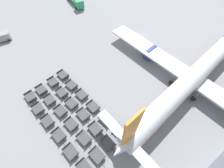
{
  "coord_description": "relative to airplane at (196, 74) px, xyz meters",
  "views": [
    {
      "loc": [
        23.73,
        -24.74,
        26.74
      ],
      "look_at": [
        9.91,
        -15.39,
        2.66
      ],
      "focal_mm": 24.0,
      "sensor_mm": 36.0,
      "label": 1
    }
  ],
  "objects": [
    {
      "name": "ground_plane",
      "position": [
        -17.62,
        -0.07,
        -2.95
      ],
      "size": [
        500.0,
        500.0,
        0.0
      ],
      "primitive_type": "plane",
      "color": "gray"
    },
    {
      "name": "airplane",
      "position": [
        0.0,
        0.0,
        0.0
      ],
      "size": [
        44.51,
        46.51,
        13.39
      ],
      "color": "silver",
      "rests_on": "ground_plane"
    },
    {
      "name": "service_van",
      "position": [
        -37.79,
        -31.24,
        -1.83
      ],
      "size": [
        2.69,
        5.29,
        2.04
      ],
      "color": "gray",
      "rests_on": "ground_plane"
    },
    {
      "name": "baggage_dolly_row_near_col_a",
      "position": [
        -15.61,
        -30.03,
        -2.47
      ],
      "size": [
        3.22,
        2.05,
        0.92
      ],
      "color": "#424449",
      "rests_on": "ground_plane"
    },
    {
      "name": "baggage_dolly_row_near_col_b",
      "position": [
        -12.18,
        -29.64,
        -2.47
      ],
      "size": [
        3.23,
        2.07,
        0.92
      ],
      "color": "#424449",
      "rests_on": "ground_plane"
    },
    {
      "name": "baggage_dolly_row_near_col_c",
      "position": [
        -8.77,
        -29.01,
        -2.47
      ],
      "size": [
        3.23,
        2.12,
        0.92
      ],
      "color": "#424449",
      "rests_on": "ground_plane"
    },
    {
      "name": "baggage_dolly_row_near_col_d",
      "position": [
        -5.22,
        -28.28,
        -2.47
      ],
      "size": [
        3.25,
        2.19,
        0.92
      ],
      "color": "#424449",
      "rests_on": "ground_plane"
    },
    {
      "name": "baggage_dolly_row_near_col_e",
      "position": [
        -1.65,
        -27.72,
        -2.47
      ],
      "size": [
        3.24,
        2.15,
        0.92
      ],
      "color": "#424449",
      "rests_on": "ground_plane"
    },
    {
      "name": "baggage_dolly_row_near_col_f",
      "position": [
        1.62,
        -26.96,
        -2.47
      ],
      "size": [
        3.22,
        2.07,
        0.92
      ],
      "color": "#424449",
      "rests_on": "ground_plane"
    },
    {
      "name": "baggage_dolly_row_mid_a_col_a",
      "position": [
        -16.01,
        -27.64,
        -2.47
      ],
      "size": [
        3.23,
        2.11,
        0.92
      ],
      "color": "#424449",
      "rests_on": "ground_plane"
    },
    {
      "name": "baggage_dolly_row_mid_a_col_b",
      "position": [
        -12.77,
        -27.07,
        -2.47
      ],
      "size": [
        3.22,
        2.06,
        0.92
      ],
      "color": "#424449",
      "rests_on": "ground_plane"
    },
    {
      "name": "baggage_dolly_row_mid_a_col_c",
      "position": [
        -9.3,
        -26.23,
        -2.47
      ],
      "size": [
        3.25,
        2.25,
        0.92
      ],
      "color": "#424449",
      "rests_on": "ground_plane"
    },
    {
      "name": "baggage_dolly_row_mid_a_col_d",
      "position": [
        -5.82,
        -25.64,
        -2.47
      ],
      "size": [
        3.25,
        2.2,
        0.92
      ],
      "color": "#424449",
      "rests_on": "ground_plane"
    },
    {
      "name": "baggage_dolly_row_mid_a_col_e",
      "position": [
        -2.34,
        -24.89,
        -2.47
      ],
      "size": [
        3.25,
        2.24,
        0.92
      ],
      "color": "#424449",
      "rests_on": "ground_plane"
    },
    {
      "name": "baggage_dolly_row_mid_a_col_f",
      "position": [
        1.19,
        -24.42,
        -2.47
      ],
      "size": [
        3.24,
        2.17,
        0.92
      ],
      "color": "#424449",
      "rests_on": "ground_plane"
    },
    {
      "name": "baggage_dolly_row_mid_b_col_a",
      "position": [
        -16.57,
        -24.87,
        -2.47
      ],
      "size": [
        3.22,
        2.06,
        0.92
      ],
      "color": "#424449",
      "rests_on": "ground_plane"
    },
    {
      "name": "baggage_dolly_row_mid_b_col_b",
      "position": [
        -13.01,
        -24.36,
        -2.47
      ],
      "size": [
        3.25,
        2.22,
        0.92
      ],
      "color": "#424449",
      "rests_on": "ground_plane"
    },
    {
      "name": "baggage_dolly_row_mid_b_col_c",
      "position": [
        -9.6,
        -23.76,
        -2.47
      ],
      "size": [
        3.25,
        2.24,
        0.92
      ],
      "color": "#424449",
      "rests_on": "ground_plane"
    },
    {
      "name": "baggage_dolly_row_mid_b_col_d",
      "position": [
        -6.25,
        -23.0,
        -2.47
      ],
      "size": [
        3.22,
        2.06,
        0.92
      ],
      "color": "#424449",
      "rests_on": "ground_plane"
    },
    {
      "name": "baggage_dolly_row_mid_b_col_e",
      "position": [
        -2.64,
        -22.47,
        -2.47
      ],
      "size": [
        3.23,
        2.08,
        0.92
      ],
      "color": "#424449",
      "rests_on": "ground_plane"
    },
    {
      "name": "baggage_dolly_row_mid_b_col_f",
      "position": [
        0.66,
        -21.95,
        -2.47
      ],
      "size": [
        3.24,
        2.14,
        0.92
      ],
      "color": "#424449",
      "rests_on": "ground_plane"
    },
    {
      "name": "baggage_dolly_row_far_col_a",
      "position": [
        -17.19,
        -22.3,
        -2.47
      ],
      "size": [
        3.25,
        2.23,
        0.92
      ],
      "color": "#424449",
      "rests_on": "ground_plane"
    },
    {
      "name": "baggage_dolly_row_far_col_b",
      "position": [
        -13.58,
        -21.91,
        -2.47
      ],
      "size": [
        3.25,
        2.25,
        0.92
      ],
      "color": "#424449",
      "rests_on": "ground_plane"
    },
    {
      "name": "baggage_dolly_row_far_col_c",
      "position": [
        -10.26,
        -21.21,
        -2.47
      ],
      "size": [
        3.24,
        2.17,
        0.92
      ],
      "color": "#424449",
      "rests_on": "ground_plane"
    },
    {
      "name": "baggage_dolly_row_far_col_d",
      "position": [
        -6.63,
        -20.63,
        -2.47
      ],
      "size": [
        3.24,
        2.15,
        0.92
      ],
      "color": "#424449",
      "rests_on": "ground_plane"
    },
    {
      "name": "baggage_dolly_row_far_col_e",
      "position": [
        -3.14,
        -19.97,
        -2.47
      ],
      "size": [
        3.25,
        2.22,
        0.92
      ],
      "color": "#424449",
      "rests_on": "ground_plane"
    },
    {
      "name": "baggage_dolly_row_far_col_f",
      "position": [
        0.22,
        -19.15,
        -2.47
      ],
      "size": [
        3.24,
        2.18,
        0.92
      ],
      "color": "#424449",
      "rests_on": "ground_plane"
    }
  ]
}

